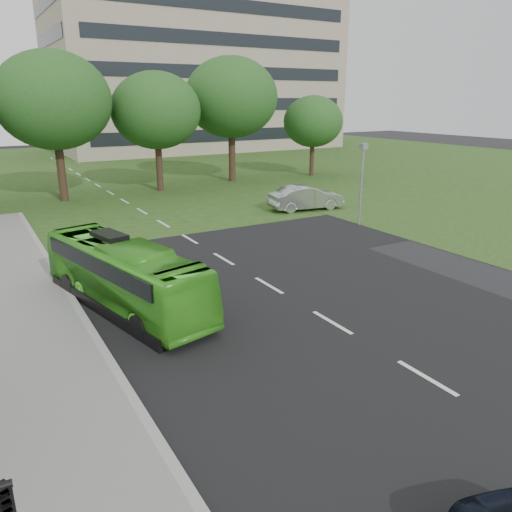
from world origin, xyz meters
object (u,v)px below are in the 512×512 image
at_px(tree_park_c, 156,111).
at_px(camera_pole, 362,173).
at_px(sedan, 306,198).
at_px(office_building, 196,61).
at_px(tree_park_e, 313,122).
at_px(tree_park_b, 53,101).
at_px(bus, 124,275).
at_px(tree_park_d, 231,98).

height_order(tree_park_c, camera_pole, tree_park_c).
height_order(tree_park_c, sedan, tree_park_c).
bearing_deg(office_building, tree_park_c, -118.78).
xyz_separation_m(tree_park_e, camera_pole, (-9.50, -17.65, -2.04)).
bearing_deg(tree_park_b, camera_pole, -50.24).
bearing_deg(bus, tree_park_e, 29.46).
distance_m(office_building, tree_park_b, 42.54).
relative_size(sedan, camera_pole, 1.05).
xyz_separation_m(tree_park_d, tree_park_e, (8.29, -0.81, -2.15)).
relative_size(tree_park_e, bus, 0.87).
xyz_separation_m(bus, sedan, (15.24, 10.17, -0.37)).
height_order(bus, sedan, bus).
bearing_deg(tree_park_c, sedan, -63.57).
bearing_deg(tree_park_c, tree_park_e, 2.64).
height_order(office_building, sedan, office_building).
xyz_separation_m(sedan, camera_pole, (0.26, -5.00, 2.23)).
bearing_deg(bus, camera_pole, 5.52).
bearing_deg(camera_pole, sedan, 79.84).
distance_m(bus, sedan, 18.32).
xyz_separation_m(tree_park_c, sedan, (5.93, -11.92, -5.44)).
distance_m(tree_park_b, tree_park_c, 7.58).
height_order(bus, camera_pole, camera_pole).
bearing_deg(sedan, bus, 132.38).
distance_m(tree_park_b, sedan, 18.76).
xyz_separation_m(office_building, tree_park_c, (-18.15, -33.04, -6.23)).
relative_size(tree_park_b, tree_park_d, 0.97).
height_order(office_building, tree_park_c, office_building).
distance_m(tree_park_d, bus, 29.56).
bearing_deg(camera_pole, bus, -174.75).
distance_m(tree_park_d, tree_park_e, 8.61).
bearing_deg(sedan, tree_park_c, 35.10).
height_order(tree_park_d, camera_pole, tree_park_d).
relative_size(office_building, tree_park_d, 3.75).
relative_size(tree_park_c, tree_park_d, 0.86).
distance_m(office_building, tree_park_e, 33.24).
relative_size(bus, camera_pole, 1.81).
xyz_separation_m(tree_park_b, tree_park_c, (7.53, 0.42, -0.75)).
bearing_deg(tree_park_d, tree_park_e, -5.61).
bearing_deg(tree_park_d, bus, -125.27).
bearing_deg(bus, tree_park_b, 72.40).
distance_m(tree_park_e, camera_pole, 20.14).
xyz_separation_m(office_building, tree_park_d, (-10.75, -31.50, -5.25)).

